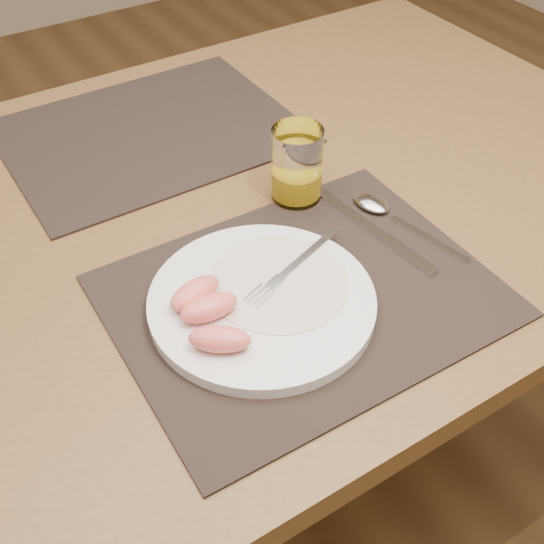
{
  "coord_description": "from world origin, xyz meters",
  "views": [
    {
      "loc": [
        -0.35,
        -0.69,
        1.34
      ],
      "look_at": [
        -0.03,
        -0.18,
        0.77
      ],
      "focal_mm": 45.0,
      "sensor_mm": 36.0,
      "label": 1
    }
  ],
  "objects": [
    {
      "name": "spoon",
      "position": [
        0.17,
        -0.14,
        0.76
      ],
      "size": [
        0.06,
        0.19,
        0.01
      ],
      "color": "silver",
      "rests_on": "placemat_near"
    },
    {
      "name": "plate_dressing",
      "position": [
        -0.03,
        -0.2,
        0.77
      ],
      "size": [
        0.17,
        0.17,
        0.0
      ],
      "color": "white",
      "rests_on": "plate"
    },
    {
      "name": "fork",
      "position": [
        -0.01,
        -0.19,
        0.77
      ],
      "size": [
        0.17,
        0.07,
        0.0
      ],
      "color": "silver",
      "rests_on": "plate"
    },
    {
      "name": "ground",
      "position": [
        0.0,
        0.0,
        0.0
      ],
      "size": [
        5.0,
        5.0,
        0.0
      ],
      "primitive_type": "plane",
      "color": "brown",
      "rests_on": "ground"
    },
    {
      "name": "placemat_near",
      "position": [
        -0.01,
        -0.22,
        0.75
      ],
      "size": [
        0.46,
        0.36,
        0.0
      ],
      "primitive_type": "cube",
      "rotation": [
        0.0,
        0.0,
        -0.02
      ],
      "color": "black",
      "rests_on": "table"
    },
    {
      "name": "knife",
      "position": [
        0.14,
        -0.19,
        0.76
      ],
      "size": [
        0.04,
        0.22,
        0.01
      ],
      "color": "silver",
      "rests_on": "placemat_near"
    },
    {
      "name": "plate",
      "position": [
        -0.06,
        -0.21,
        0.76
      ],
      "size": [
        0.27,
        0.27,
        0.02
      ],
      "primitive_type": "cylinder",
      "color": "white",
      "rests_on": "placemat_near"
    },
    {
      "name": "table",
      "position": [
        0.0,
        0.0,
        0.67
      ],
      "size": [
        1.4,
        0.9,
        0.75
      ],
      "color": "brown",
      "rests_on": "ground"
    },
    {
      "name": "juice_glass",
      "position": [
        0.09,
        -0.05,
        0.8
      ],
      "size": [
        0.07,
        0.07,
        0.11
      ],
      "color": "white",
      "rests_on": "placemat_near"
    },
    {
      "name": "grapefruit_wedges",
      "position": [
        -0.13,
        -0.21,
        0.78
      ],
      "size": [
        0.09,
        0.13,
        0.03
      ],
      "color": "#F26E63",
      "rests_on": "plate"
    },
    {
      "name": "placemat_far",
      "position": [
        -0.01,
        0.22,
        0.75
      ],
      "size": [
        0.45,
        0.35,
        0.0
      ],
      "primitive_type": "cube",
      "rotation": [
        0.0,
        0.0,
        0.0
      ],
      "color": "black",
      "rests_on": "table"
    }
  ]
}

